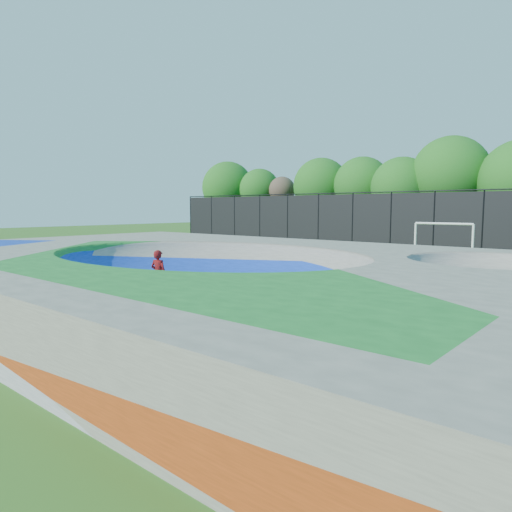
{
  "coord_description": "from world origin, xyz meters",
  "views": [
    {
      "loc": [
        10.42,
        -9.85,
        2.86
      ],
      "look_at": [
        -0.35,
        3.0,
        1.1
      ],
      "focal_mm": 32.0,
      "sensor_mm": 36.0,
      "label": 1
    }
  ],
  "objects": [
    {
      "name": "skateboard",
      "position": [
        -1.16,
        -0.85,
        0.03
      ],
      "size": [
        0.8,
        0.31,
        0.05
      ],
      "primitive_type": "cube",
      "rotation": [
        0.0,
        0.0,
        0.11
      ],
      "color": "black",
      "rests_on": "ground"
    },
    {
      "name": "ground",
      "position": [
        0.0,
        0.0,
        0.0
      ],
      "size": [
        120.0,
        120.0,
        0.0
      ],
      "primitive_type": "plane",
      "color": "#285618",
      "rests_on": "ground"
    },
    {
      "name": "skater",
      "position": [
        -1.16,
        -0.85,
        0.77
      ],
      "size": [
        0.64,
        0.5,
        1.55
      ],
      "primitive_type": "imported",
      "rotation": [
        0.0,
        0.0,
        3.39
      ],
      "color": "#B80F0E",
      "rests_on": "ground"
    },
    {
      "name": "treeline",
      "position": [
        1.51,
        26.04,
        4.93
      ],
      "size": [
        53.41,
        7.24,
        8.18
      ],
      "color": "#3F2C1F",
      "rests_on": "ground"
    },
    {
      "name": "skate_deck",
      "position": [
        0.0,
        0.0,
        0.75
      ],
      "size": [
        22.0,
        14.0,
        1.5
      ],
      "primitive_type": "cube",
      "color": "gray",
      "rests_on": "ground"
    },
    {
      "name": "soccer_goal",
      "position": [
        2.32,
        15.68,
        1.45
      ],
      "size": [
        3.16,
        0.12,
        2.09
      ],
      "color": "silver",
      "rests_on": "ground"
    },
    {
      "name": "fence",
      "position": [
        0.0,
        21.0,
        2.1
      ],
      "size": [
        48.09,
        0.09,
        4.04
      ],
      "color": "black",
      "rests_on": "ground"
    }
  ]
}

